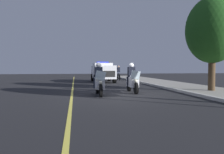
{
  "coord_description": "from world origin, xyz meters",
  "views": [
    {
      "loc": [
        11.09,
        -2.1,
        1.43
      ],
      "look_at": [
        -1.05,
        0.0,
        0.9
      ],
      "focal_mm": 34.34,
      "sensor_mm": 36.0,
      "label": 1
    }
  ],
  "objects_px": {
    "police_motorcycle_lead_left": "(99,82)",
    "police_motorcycle_lead_right": "(132,80)",
    "cyclist_background": "(119,73)",
    "tree_mid_block": "(213,30)",
    "police_suv": "(103,71)"
  },
  "relations": [
    {
      "from": "police_motorcycle_lead_right",
      "to": "cyclist_background",
      "type": "bearing_deg",
      "value": 172.0
    },
    {
      "from": "cyclist_background",
      "to": "tree_mid_block",
      "type": "distance_m",
      "value": 13.76
    },
    {
      "from": "police_suv",
      "to": "cyclist_background",
      "type": "bearing_deg",
      "value": 144.7
    },
    {
      "from": "police_suv",
      "to": "police_motorcycle_lead_right",
      "type": "bearing_deg",
      "value": 3.13
    },
    {
      "from": "police_motorcycle_lead_left",
      "to": "cyclist_background",
      "type": "relative_size",
      "value": 1.22
    },
    {
      "from": "police_suv",
      "to": "cyclist_background",
      "type": "relative_size",
      "value": 2.79
    },
    {
      "from": "police_motorcycle_lead_left",
      "to": "cyclist_background",
      "type": "xyz_separation_m",
      "value": [
        -13.43,
        3.79,
        0.14
      ]
    },
    {
      "from": "police_motorcycle_lead_left",
      "to": "police_suv",
      "type": "distance_m",
      "value": 10.32
    },
    {
      "from": "police_motorcycle_lead_left",
      "to": "police_motorcycle_lead_right",
      "type": "distance_m",
      "value": 2.18
    },
    {
      "from": "cyclist_background",
      "to": "tree_mid_block",
      "type": "height_order",
      "value": "tree_mid_block"
    },
    {
      "from": "police_motorcycle_lead_left",
      "to": "tree_mid_block",
      "type": "relative_size",
      "value": 0.39
    },
    {
      "from": "police_suv",
      "to": "cyclist_background",
      "type": "xyz_separation_m",
      "value": [
        -3.23,
        2.29,
        -0.22
      ]
    },
    {
      "from": "police_motorcycle_lead_left",
      "to": "police_suv",
      "type": "xyz_separation_m",
      "value": [
        -10.2,
        1.51,
        0.37
      ]
    },
    {
      "from": "cyclist_background",
      "to": "tree_mid_block",
      "type": "bearing_deg",
      "value": 12.44
    },
    {
      "from": "police_suv",
      "to": "cyclist_background",
      "type": "distance_m",
      "value": 3.96
    }
  ]
}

